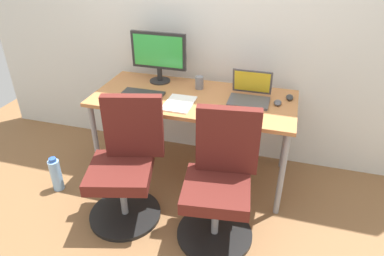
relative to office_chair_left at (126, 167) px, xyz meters
name	(u,v)px	position (x,y,z in m)	size (l,w,h in m)	color
ground_plane	(194,172)	(0.33, 0.61, -0.42)	(5.28, 5.28, 0.00)	brown
back_wall	(209,15)	(0.33, 1.06, 0.88)	(4.40, 0.04, 2.60)	silver
desk	(194,104)	(0.33, 0.61, 0.26)	(1.61, 0.73, 0.75)	#B77542
office_chair_left	(126,167)	(0.00, 0.00, 0.00)	(0.54, 0.54, 0.94)	black
office_chair_right	(220,184)	(0.69, 0.00, 0.00)	(0.54, 0.54, 0.94)	black
water_bottle_on_floor	(56,174)	(-0.70, 0.07, -0.28)	(0.09, 0.09, 0.31)	#8CBFF2
desktop_monitor	(159,54)	(-0.04, 0.84, 0.58)	(0.48, 0.18, 0.43)	#262626
open_laptop	(250,93)	(0.77, 0.68, 0.38)	(0.31, 0.28, 0.22)	#4C4C51
keyboard_by_monitor	(135,105)	(-0.05, 0.33, 0.34)	(0.34, 0.12, 0.02)	silver
keyboard_by_laptop	(143,93)	(-0.07, 0.55, 0.34)	(0.34, 0.12, 0.02)	#2D2D2D
mouse_by_monitor	(290,97)	(1.07, 0.78, 0.34)	(0.06, 0.10, 0.03)	#2D2D2D
mouse_by_laptop	(278,103)	(0.99, 0.66, 0.34)	(0.06, 0.10, 0.03)	#515156
coffee_mug	(247,83)	(0.72, 0.91, 0.37)	(0.08, 0.08, 0.09)	red
pen_cup	(199,83)	(0.33, 0.78, 0.38)	(0.07, 0.07, 0.10)	slate
paper_pile	(179,103)	(0.26, 0.45, 0.33)	(0.21, 0.30, 0.01)	white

